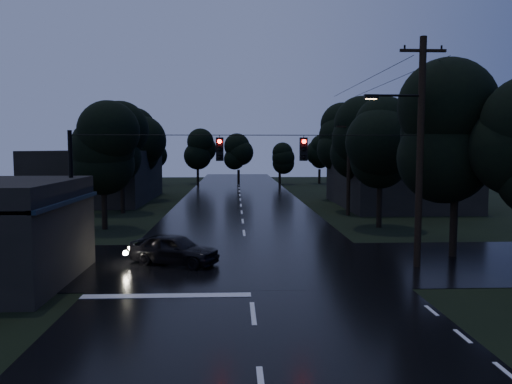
{
  "coord_description": "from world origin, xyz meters",
  "views": [
    {
      "loc": [
        -0.57,
        -10.4,
        5.25
      ],
      "look_at": [
        0.48,
        14.01,
        3.09
      ],
      "focal_mm": 35.0,
      "sensor_mm": 36.0,
      "label": 1
    }
  ],
  "objects": [
    {
      "name": "building_far_right",
      "position": [
        14.0,
        34.0,
        2.2
      ],
      "size": [
        10.0,
        14.0,
        4.4
      ],
      "primitive_type": "cube",
      "color": "black",
      "rests_on": "ground"
    },
    {
      "name": "tree_corner_near",
      "position": [
        10.0,
        13.0,
        5.99
      ],
      "size": [
        4.48,
        4.48,
        9.44
      ],
      "color": "black",
      "rests_on": "ground"
    },
    {
      "name": "tree_left_c",
      "position": [
        -10.2,
        40.0,
        5.99
      ],
      "size": [
        4.48,
        4.48,
        9.44
      ],
      "color": "black",
      "rests_on": "ground"
    },
    {
      "name": "cross_street",
      "position": [
        0.0,
        12.0,
        0.0
      ],
      "size": [
        60.0,
        9.0,
        0.02
      ],
      "primitive_type": "cube",
      "color": "black",
      "rests_on": "ground"
    },
    {
      "name": "tree_right_b",
      "position": [
        9.6,
        30.0,
        5.99
      ],
      "size": [
        4.48,
        4.48,
        9.44
      ],
      "color": "black",
      "rests_on": "ground"
    },
    {
      "name": "main_road",
      "position": [
        0.0,
        30.0,
        0.0
      ],
      "size": [
        12.0,
        120.0,
        0.02
      ],
      "primitive_type": "cube",
      "color": "black",
      "rests_on": "ground"
    },
    {
      "name": "building_far_left",
      "position": [
        -14.0,
        40.0,
        2.5
      ],
      "size": [
        10.0,
        16.0,
        5.0
      ],
      "primitive_type": "cube",
      "color": "black",
      "rests_on": "ground"
    },
    {
      "name": "tree_left_a",
      "position": [
        -9.0,
        22.0,
        5.24
      ],
      "size": [
        3.92,
        3.92,
        8.26
      ],
      "color": "black",
      "rests_on": "ground"
    },
    {
      "name": "utility_pole_far",
      "position": [
        8.3,
        28.0,
        3.88
      ],
      "size": [
        2.0,
        0.3,
        7.5
      ],
      "color": "black",
      "rests_on": "ground"
    },
    {
      "name": "anchor_pole_left",
      "position": [
        -7.5,
        11.0,
        3.0
      ],
      "size": [
        0.18,
        0.18,
        6.0
      ],
      "primitive_type": "cylinder",
      "color": "black",
      "rests_on": "ground"
    },
    {
      "name": "tree_right_a",
      "position": [
        9.0,
        22.0,
        5.62
      ],
      "size": [
        4.2,
        4.2,
        8.85
      ],
      "color": "black",
      "rests_on": "ground"
    },
    {
      "name": "utility_pole_main",
      "position": [
        7.41,
        11.0,
        5.26
      ],
      "size": [
        3.5,
        0.3,
        10.0
      ],
      "color": "black",
      "rests_on": "ground"
    },
    {
      "name": "span_signals",
      "position": [
        0.56,
        10.99,
        5.24
      ],
      "size": [
        15.0,
        0.37,
        1.12
      ],
      "color": "black",
      "rests_on": "ground"
    },
    {
      "name": "car",
      "position": [
        -3.3,
        11.95,
        0.7
      ],
      "size": [
        4.42,
        3.14,
        1.4
      ],
      "primitive_type": "imported",
      "rotation": [
        0.0,
        0.0,
        1.17
      ],
      "color": "black",
      "rests_on": "ground"
    },
    {
      "name": "tree_right_c",
      "position": [
        10.2,
        40.0,
        6.37
      ],
      "size": [
        4.76,
        4.76,
        10.03
      ],
      "color": "black",
      "rests_on": "ground"
    },
    {
      "name": "tree_left_b",
      "position": [
        -9.6,
        30.0,
        5.62
      ],
      "size": [
        4.2,
        4.2,
        8.85
      ],
      "color": "black",
      "rests_on": "ground"
    }
  ]
}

